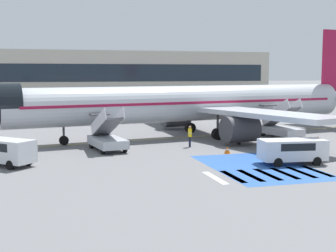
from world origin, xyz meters
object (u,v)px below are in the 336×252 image
(fuel_tanker, at_px, (202,106))
(ground_crew_1, at_px, (239,133))
(service_van_1, at_px, (292,149))
(traffic_cone_1, at_px, (227,150))
(ground_crew_0, at_px, (235,132))
(boarding_stairs_aft, at_px, (280,128))
(ground_crew_2, at_px, (190,135))
(traffic_cone_0, at_px, (302,147))
(service_van_0, at_px, (5,150))
(traffic_cone_2, at_px, (318,140))
(boarding_stairs_forward, at_px, (107,139))
(terminal_building, at_px, (39,75))
(airliner, at_px, (195,104))

(fuel_tanker, height_order, ground_crew_1, fuel_tanker)
(service_van_1, relative_size, traffic_cone_1, 8.32)
(traffic_cone_1, bearing_deg, ground_crew_0, 60.45)
(boarding_stairs_aft, relative_size, ground_crew_0, 3.41)
(ground_crew_2, bearing_deg, service_van_1, 28.13)
(service_van_1, height_order, traffic_cone_0, service_van_1)
(service_van_1, bearing_deg, boarding_stairs_aft, -18.96)
(service_van_0, relative_size, ground_crew_2, 2.34)
(service_van_0, bearing_deg, ground_crew_0, 151.15)
(service_van_0, height_order, ground_crew_1, service_van_0)
(service_van_1, xyz_separation_m, traffic_cone_2, (7.38, 7.97, -0.73))
(boarding_stairs_forward, relative_size, traffic_cone_2, 8.06)
(boarding_stairs_forward, relative_size, ground_crew_2, 2.92)
(ground_crew_0, height_order, terminal_building, terminal_building)
(fuel_tanker, height_order, service_van_0, fuel_tanker)
(traffic_cone_1, bearing_deg, traffic_cone_2, 15.01)
(service_van_1, distance_m, traffic_cone_0, 6.39)
(traffic_cone_0, xyz_separation_m, traffic_cone_1, (-6.64, 0.26, 0.01))
(ground_crew_0, bearing_deg, ground_crew_1, 32.91)
(service_van_1, distance_m, ground_crew_2, 10.26)
(boarding_stairs_forward, height_order, terminal_building, terminal_building)
(ground_crew_0, distance_m, traffic_cone_1, 6.35)
(traffic_cone_1, height_order, terminal_building, terminal_building)
(ground_crew_0, height_order, ground_crew_1, ground_crew_1)
(boarding_stairs_aft, height_order, service_van_0, boarding_stairs_aft)
(fuel_tanker, xyz_separation_m, traffic_cone_0, (-2.12, -30.29, -1.39))
(traffic_cone_1, distance_m, terminal_building, 82.92)
(boarding_stairs_aft, distance_m, traffic_cone_1, 11.24)
(ground_crew_0, height_order, traffic_cone_0, ground_crew_0)
(boarding_stairs_forward, bearing_deg, traffic_cone_0, -25.13)
(boarding_stairs_aft, distance_m, ground_crew_1, 6.58)
(ground_crew_1, xyz_separation_m, traffic_cone_0, (3.79, -4.32, -0.79))
(ground_crew_1, relative_size, traffic_cone_2, 2.72)
(traffic_cone_1, bearing_deg, ground_crew_1, 54.92)
(boarding_stairs_aft, xyz_separation_m, ground_crew_2, (-10.56, -3.18, 0.10))
(traffic_cone_0, bearing_deg, service_van_1, -127.98)
(ground_crew_1, relative_size, ground_crew_2, 0.99)
(boarding_stairs_aft, distance_m, ground_crew_0, 5.80)
(service_van_0, bearing_deg, service_van_1, 120.78)
(boarding_stairs_forward, xyz_separation_m, traffic_cone_2, (19.16, -1.51, -0.62))
(boarding_stairs_aft, bearing_deg, traffic_cone_0, -114.76)
(ground_crew_0, distance_m, traffic_cone_0, 6.78)
(ground_crew_0, height_order, ground_crew_2, ground_crew_2)
(fuel_tanker, bearing_deg, terminal_building, -152.49)
(airliner, relative_size, fuel_tanker, 4.42)
(ground_crew_2, bearing_deg, traffic_cone_1, 26.98)
(airliner, bearing_deg, fuel_tanker, -31.16)
(traffic_cone_1, bearing_deg, airliner, 85.87)
(fuel_tanker, height_order, traffic_cone_1, fuel_tanker)
(fuel_tanker, height_order, ground_crew_2, fuel_tanker)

